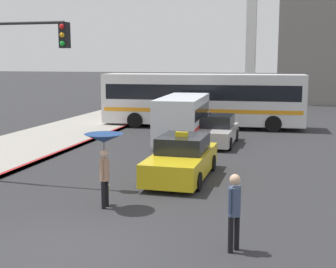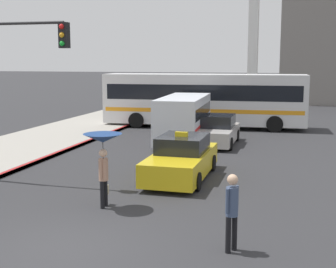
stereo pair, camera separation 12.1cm
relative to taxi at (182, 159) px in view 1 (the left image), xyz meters
The scene contains 8 objects.
ground_plane 6.93m from the taxi, 99.03° to the right, with size 300.00×300.00×0.00m, color #2D2D30.
taxi is the anchor object (origin of this frame).
sedan_red 6.95m from the taxi, 89.13° to the left, with size 1.91×4.16×1.45m.
ambulance_van 7.47m from the taxi, 102.70° to the left, with size 2.32×5.83×2.31m.
city_bus 12.88m from the taxi, 97.40° to the left, with size 12.39×3.21×3.28m.
pedestrian_with_umbrella 4.19m from the taxi, 109.27° to the right, with size 1.09×1.09×2.11m.
pedestrian_man 6.50m from the taxi, 66.97° to the right, with size 0.36×0.40×1.73m.
traffic_light 6.45m from the taxi, 158.80° to the right, with size 3.44×0.38×5.60m.
Camera 1 is at (4.71, -8.89, 4.12)m, focal length 50.00 mm.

